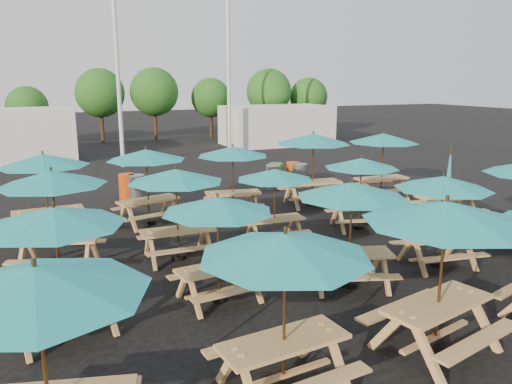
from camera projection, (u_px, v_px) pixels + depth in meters
name	position (u px, v px, depth m)	size (l,w,h in m)	color
ground	(278.00, 242.00, 13.61)	(120.00, 120.00, 0.00)	black
picnic_unit_0	(37.00, 290.00, 5.35)	(3.04, 3.04, 2.44)	tan
picnic_unit_1	(54.00, 223.00, 8.26)	(2.82, 2.82, 2.32)	tan
picnic_unit_2	(52.00, 183.00, 11.18)	(3.07, 3.07, 2.38)	tan
picnic_unit_3	(44.00, 164.00, 13.56)	(2.58, 2.58, 2.39)	tan
picnic_unit_4	(285.00, 253.00, 6.70)	(2.64, 2.64, 2.37)	tan
picnic_unit_5	(218.00, 209.00, 9.64)	(2.43, 2.43, 2.16)	tan
picnic_unit_6	(176.00, 180.00, 11.94)	(2.36, 2.36, 2.28)	tan
picnic_unit_7	(146.00, 158.00, 14.91)	(2.90, 2.90, 2.33)	tan
picnic_unit_8	(446.00, 219.00, 7.72)	(3.11, 3.11, 2.55)	tan
picnic_unit_9	(352.00, 195.00, 10.32)	(2.97, 2.97, 2.30)	tan
picnic_unit_10	(275.00, 178.00, 13.26)	(2.19, 2.19, 2.05)	tan
picnic_unit_11	(233.00, 154.00, 15.97)	(2.71, 2.71, 2.28)	tan
picnic_unit_13	(443.00, 187.00, 11.49)	(2.53, 2.53, 2.20)	tan
picnic_unit_14	(361.00, 166.00, 14.48)	(2.60, 2.60, 2.14)	tan
picnic_unit_15	(313.00, 142.00, 17.17)	(2.85, 2.85, 2.55)	tan
picnic_unit_18	(448.00, 190.00, 15.47)	(2.15, 1.95, 2.41)	tan
picnic_unit_19	(384.00, 141.00, 18.02)	(2.55, 2.55, 2.47)	tan
waste_bin_0	(137.00, 188.00, 18.14)	(0.60, 0.60, 0.97)	gray
waste_bin_1	(127.00, 187.00, 18.31)	(0.60, 0.60, 0.97)	#C8400B
waste_bin_2	(273.00, 177.00, 20.17)	(0.60, 0.60, 0.97)	gray
waste_bin_3	(276.00, 175.00, 20.64)	(0.60, 0.60, 0.97)	#21931A
waste_bin_4	(293.00, 174.00, 20.89)	(0.60, 0.60, 0.97)	#C8400B
waste_bin_5	(300.00, 176.00, 20.48)	(0.60, 0.60, 0.97)	gray
mast_0	(116.00, 44.00, 24.06)	(0.20, 0.20, 12.00)	silver
mast_1	(228.00, 49.00, 28.35)	(0.20, 0.20, 12.00)	silver
event_tent_1	(276.00, 125.00, 33.81)	(7.00, 4.00, 2.60)	silver
tree_2	(27.00, 107.00, 31.77)	(2.59, 2.59, 3.93)	#382314
tree_3	(100.00, 93.00, 34.33)	(3.36, 3.36, 5.09)	#382314
tree_4	(154.00, 92.00, 35.31)	(3.41, 3.41, 5.17)	#382314
tree_5	(211.00, 98.00, 37.46)	(2.94, 2.94, 4.45)	#382314
tree_6	(269.00, 92.00, 37.30)	(3.38, 3.38, 5.13)	#382314
tree_7	(308.00, 97.00, 38.72)	(2.95, 2.95, 4.48)	#382314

